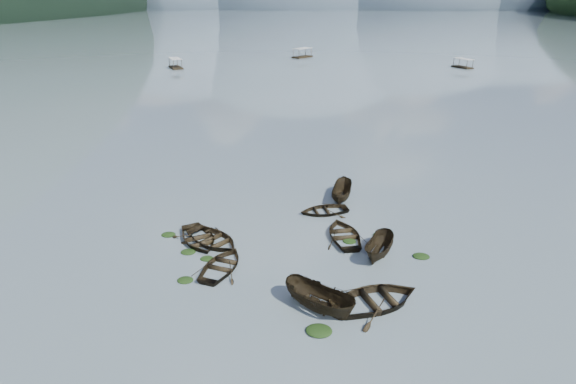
# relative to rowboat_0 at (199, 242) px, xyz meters

# --- Properties ---
(ground_plane) EXTENTS (2400.00, 2400.00, 0.00)m
(ground_plane) POSITION_rel_rowboat_0_xyz_m (5.71, -7.60, 0.00)
(ground_plane) COLOR slate
(haze_mtn_a) EXTENTS (520.00, 520.00, 280.00)m
(haze_mtn_a) POSITION_rel_rowboat_0_xyz_m (-254.29, 892.40, 0.00)
(haze_mtn_a) COLOR #475666
(haze_mtn_a) RESTS_ON ground
(haze_mtn_b) EXTENTS (520.00, 520.00, 340.00)m
(haze_mtn_b) POSITION_rel_rowboat_0_xyz_m (-54.29, 892.40, 0.00)
(haze_mtn_b) COLOR #475666
(haze_mtn_b) RESTS_ON ground
(haze_mtn_c) EXTENTS (520.00, 520.00, 260.00)m
(haze_mtn_c) POSITION_rel_rowboat_0_xyz_m (145.71, 892.40, 0.00)
(haze_mtn_c) COLOR #475666
(haze_mtn_c) RESTS_ON ground
(haze_mtn_d) EXTENTS (520.00, 520.00, 220.00)m
(haze_mtn_d) POSITION_rel_rowboat_0_xyz_m (325.71, 892.40, 0.00)
(haze_mtn_d) COLOR #475666
(haze_mtn_d) RESTS_ON ground
(rowboat_0) EXTENTS (4.89, 5.28, 0.89)m
(rowboat_0) POSITION_rel_rowboat_0_xyz_m (0.00, 0.00, 0.00)
(rowboat_0) COLOR black
(rowboat_0) RESTS_ON ground
(rowboat_1) EXTENTS (3.80, 4.62, 0.83)m
(rowboat_1) POSITION_rel_rowboat_0_xyz_m (2.35, -3.12, 0.00)
(rowboat_1) COLOR black
(rowboat_1) RESTS_ON ground
(rowboat_2) EXTENTS (4.53, 3.77, 1.68)m
(rowboat_2) POSITION_rel_rowboat_0_xyz_m (8.36, -6.54, 0.00)
(rowboat_2) COLOR black
(rowboat_2) RESTS_ON ground
(rowboat_3) EXTENTS (4.02, 4.93, 0.90)m
(rowboat_3) POSITION_rel_rowboat_0_xyz_m (9.89, 1.43, 0.00)
(rowboat_3) COLOR black
(rowboat_3) RESTS_ON ground
(rowboat_4) EXTENTS (6.09, 5.42, 1.04)m
(rowboat_4) POSITION_rel_rowboat_0_xyz_m (11.41, -5.84, 0.00)
(rowboat_4) COLOR black
(rowboat_4) RESTS_ON ground
(rowboat_5) EXTENTS (2.74, 4.09, 1.48)m
(rowboat_5) POSITION_rel_rowboat_0_xyz_m (12.05, -0.72, 0.00)
(rowboat_5) COLOR black
(rowboat_5) RESTS_ON ground
(rowboat_6) EXTENTS (5.47, 5.23, 0.92)m
(rowboat_6) POSITION_rel_rowboat_0_xyz_m (1.01, -0.07, 0.00)
(rowboat_6) COLOR black
(rowboat_6) RESTS_ON ground
(rowboat_7) EXTENTS (4.46, 3.77, 0.79)m
(rowboat_7) POSITION_rel_rowboat_0_xyz_m (8.42, 5.26, 0.00)
(rowboat_7) COLOR black
(rowboat_7) RESTS_ON ground
(rowboat_8) EXTENTS (2.12, 4.17, 1.54)m
(rowboat_8) POSITION_rel_rowboat_0_xyz_m (9.77, 7.93, 0.00)
(rowboat_8) COLOR black
(rowboat_8) RESTS_ON ground
(weed_clump_0) EXTENTS (0.96, 0.78, 0.21)m
(weed_clump_0) POSITION_rel_rowboat_0_xyz_m (0.48, -4.59, 0.00)
(weed_clump_0) COLOR black
(weed_clump_0) RESTS_ON ground
(weed_clump_1) EXTENTS (0.98, 0.78, 0.22)m
(weed_clump_1) POSITION_rel_rowboat_0_xyz_m (-0.27, -1.47, 0.00)
(weed_clump_1) COLOR black
(weed_clump_1) RESTS_ON ground
(weed_clump_2) EXTENTS (1.33, 1.07, 0.29)m
(weed_clump_2) POSITION_rel_rowboat_0_xyz_m (8.40, -8.29, 0.00)
(weed_clump_2) COLOR black
(weed_clump_2) RESTS_ON ground
(weed_clump_3) EXTENTS (0.91, 0.77, 0.20)m
(weed_clump_3) POSITION_rel_rowboat_0_xyz_m (10.22, 0.89, 0.00)
(weed_clump_3) COLOR black
(weed_clump_3) RESTS_ON ground
(weed_clump_4) EXTENTS (1.08, 0.86, 0.22)m
(weed_clump_4) POSITION_rel_rowboat_0_xyz_m (14.72, -0.66, 0.00)
(weed_clump_4) COLOR black
(weed_clump_4) RESTS_ON ground
(weed_clump_5) EXTENTS (1.01, 0.82, 0.21)m
(weed_clump_5) POSITION_rel_rowboat_0_xyz_m (-2.33, 0.68, 0.00)
(weed_clump_5) COLOR black
(weed_clump_5) RESTS_ON ground
(weed_clump_6) EXTENTS (0.87, 0.72, 0.18)m
(weed_clump_6) POSITION_rel_rowboat_0_xyz_m (1.13, -2.13, 0.00)
(weed_clump_6) COLOR black
(weed_clump_6) RESTS_ON ground
(weed_clump_7) EXTENTS (1.12, 0.90, 0.24)m
(weed_clump_7) POSITION_rel_rowboat_0_xyz_m (12.46, 1.93, 0.00)
(weed_clump_7) COLOR black
(weed_clump_7) RESTS_ON ground
(pontoon_left) EXTENTS (4.89, 6.09, 2.17)m
(pontoon_left) POSITION_rel_rowboat_0_xyz_m (-27.90, 80.52, 0.00)
(pontoon_left) COLOR black
(pontoon_left) RESTS_ON ground
(pontoon_centre) EXTENTS (5.79, 6.64, 2.41)m
(pontoon_centre) POSITION_rel_rowboat_0_xyz_m (0.70, 104.17, 0.00)
(pontoon_centre) COLOR black
(pontoon_centre) RESTS_ON ground
(pontoon_right) EXTENTS (4.34, 5.67, 2.01)m
(pontoon_right) POSITION_rel_rowboat_0_xyz_m (40.04, 87.39, 0.00)
(pontoon_right) COLOR black
(pontoon_right) RESTS_ON ground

